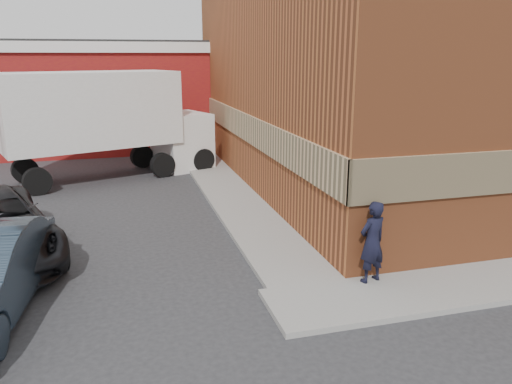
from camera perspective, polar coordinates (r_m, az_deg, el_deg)
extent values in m
plane|color=#28282B|center=(10.86, 2.85, -11.31)|extent=(90.00, 90.00, 0.00)
cube|color=#994B27|center=(21.58, 17.55, 13.67)|extent=(14.00, 18.00, 9.00)
cube|color=tan|center=(18.94, -1.41, 7.54)|extent=(0.08, 18.16, 1.00)
cube|color=gray|center=(19.18, -3.86, 0.78)|extent=(1.80, 18.00, 0.12)
cube|color=maroon|center=(29.44, -21.39, 9.68)|extent=(16.00, 8.00, 5.00)
cube|color=silver|center=(29.35, -21.93, 15.02)|extent=(16.30, 8.30, 0.50)
cube|color=black|center=(29.35, -21.99, 15.60)|extent=(16.00, 8.00, 0.10)
imported|color=black|center=(10.97, 13.14, -5.58)|extent=(0.76, 0.60, 1.81)
cube|color=white|center=(20.83, -18.42, 8.94)|extent=(7.15, 4.70, 2.88)
cube|color=#1A6237|center=(19.60, -17.16, 7.38)|extent=(6.08, 2.14, 0.89)
cube|color=white|center=(22.63, -7.52, 5.92)|extent=(2.69, 2.96, 2.44)
cylinder|color=black|center=(19.57, -23.72, 1.12)|extent=(1.05, 0.64, 1.00)
cylinder|color=black|center=(21.71, -24.91, 2.28)|extent=(1.05, 0.64, 1.00)
cylinder|color=black|center=(20.98, -10.63, 3.05)|extent=(1.05, 0.64, 1.00)
cylinder|color=black|center=(22.99, -12.92, 3.99)|extent=(1.05, 0.64, 1.00)
cylinder|color=black|center=(21.80, -6.11, 3.68)|extent=(1.05, 0.64, 1.00)
cylinder|color=black|center=(23.73, -8.70, 4.55)|extent=(1.05, 0.64, 1.00)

